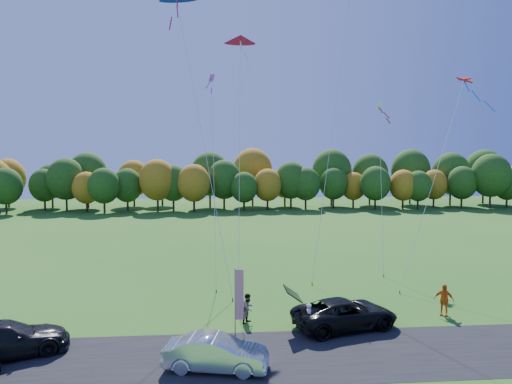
{
  "coord_description": "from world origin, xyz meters",
  "views": [
    {
      "loc": [
        -2.51,
        -24.68,
        9.36
      ],
      "look_at": [
        0.0,
        6.0,
        7.0
      ],
      "focal_mm": 32.0,
      "sensor_mm": 36.0,
      "label": 1
    }
  ],
  "objects": [
    {
      "name": "tree_line",
      "position": [
        0.0,
        55.0,
        0.0
      ],
      "size": [
        116.0,
        12.0,
        10.0
      ],
      "primitive_type": null,
      "color": "#1E4711",
      "rests_on": "ground"
    },
    {
      "name": "person_east",
      "position": [
        10.74,
        0.72,
        0.94
      ],
      "size": [
        1.18,
        0.97,
        1.88
      ],
      "primitive_type": "imported",
      "rotation": [
        0.0,
        0.0,
        -0.55
      ],
      "color": "orange",
      "rests_on": "ground"
    },
    {
      "name": "kite_diamond_white",
      "position": [
        11.26,
        12.98,
        7.15
      ],
      "size": [
        2.54,
        7.7,
        14.77
      ],
      "color": "#4C3F33",
      "rests_on": "ground"
    },
    {
      "name": "person_tailgate_b",
      "position": [
        -0.9,
        0.47,
        0.83
      ],
      "size": [
        0.98,
        1.02,
        1.66
      ],
      "primitive_type": "imported",
      "rotation": [
        0.0,
        0.0,
        0.94
      ],
      "color": "gray",
      "rests_on": "ground"
    },
    {
      "name": "kite_delta_red",
      "position": [
        -1.01,
        7.9,
        10.62
      ],
      "size": [
        2.57,
        10.74,
        20.09
      ],
      "color": "#4C3F33",
      "rests_on": "ground"
    },
    {
      "name": "asphalt_strip",
      "position": [
        0.0,
        -4.0,
        0.01
      ],
      "size": [
        90.0,
        6.0,
        0.01
      ],
      "primitive_type": "cube",
      "color": "black",
      "rests_on": "ground"
    },
    {
      "name": "black_suv",
      "position": [
        4.35,
        -0.79,
        0.81
      ],
      "size": [
        6.32,
        4.11,
        1.62
      ],
      "primitive_type": "imported",
      "rotation": [
        0.0,
        0.0,
        1.84
      ],
      "color": "black",
      "rests_on": "ground"
    },
    {
      "name": "silver_sedan",
      "position": [
        -2.67,
        -5.16,
        0.76
      ],
      "size": [
        4.82,
        2.5,
        1.51
      ],
      "primitive_type": "imported",
      "rotation": [
        0.0,
        0.0,
        1.37
      ],
      "color": "silver",
      "rests_on": "ground"
    },
    {
      "name": "ground",
      "position": [
        0.0,
        0.0,
        0.0
      ],
      "size": [
        160.0,
        160.0,
        0.0
      ],
      "primitive_type": "plane",
      "color": "#245917"
    },
    {
      "name": "kite_delta_blue",
      "position": [
        -3.9,
        9.86,
        11.91
      ],
      "size": [
        6.14,
        12.03,
        24.92
      ],
      "color": "#4C3F33",
      "rests_on": "ground"
    },
    {
      "name": "feather_flag",
      "position": [
        -1.52,
        -1.23,
        2.18
      ],
      "size": [
        0.48,
        0.08,
        3.58
      ],
      "color": "#999999",
      "rests_on": "ground"
    },
    {
      "name": "kite_parafoil_rainbow",
      "position": [
        13.57,
        8.05,
        7.91
      ],
      "size": [
        8.76,
        6.41,
        16.06
      ],
      "color": "#4C3F33",
      "rests_on": "ground"
    },
    {
      "name": "person_tailgate_a",
      "position": [
        2.24,
        -1.38,
        0.81
      ],
      "size": [
        0.48,
        0.64,
        1.61
      ],
      "primitive_type": "imported",
      "rotation": [
        0.0,
        0.0,
        1.74
      ],
      "color": "white",
      "rests_on": "ground"
    },
    {
      "name": "dark_truck_a",
      "position": [
        -12.59,
        -3.04,
        0.83
      ],
      "size": [
        6.17,
        4.46,
        1.66
      ],
      "primitive_type": "imported",
      "rotation": [
        0.0,
        0.0,
        1.99
      ],
      "color": "black",
      "rests_on": "ground"
    },
    {
      "name": "kite_diamond_pink",
      "position": [
        -2.89,
        9.93,
        8.36
      ],
      "size": [
        1.01,
        7.33,
        16.42
      ],
      "color": "#4C3F33",
      "rests_on": "ground"
    },
    {
      "name": "kite_parafoil_orange",
      "position": [
        7.5,
        13.35,
        15.16
      ],
      "size": [
        8.21,
        11.96,
        30.71
      ],
      "color": "#4C3F33",
      "rests_on": "ground"
    }
  ]
}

